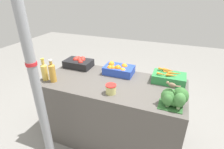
% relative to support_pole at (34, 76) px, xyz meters
% --- Properties ---
extents(ground_plane, '(10.00, 10.00, 0.00)m').
position_rel_support_pole_xyz_m(ground_plane, '(0.45, 0.69, -1.18)').
color(ground_plane, gray).
extents(market_table, '(1.69, 0.78, 0.85)m').
position_rel_support_pole_xyz_m(market_table, '(0.45, 0.69, -0.75)').
color(market_table, '#56514C').
rests_on(market_table, ground_plane).
extents(support_pole, '(0.09, 0.09, 2.35)m').
position_rel_support_pole_xyz_m(support_pole, '(0.00, 0.00, 0.00)').
color(support_pole, gray).
rests_on(support_pole, ground_plane).
extents(apple_crate, '(0.37, 0.24, 0.14)m').
position_rel_support_pole_xyz_m(apple_crate, '(-0.15, 0.94, -0.26)').
color(apple_crate, black).
rests_on(apple_crate, market_table).
extents(orange_crate, '(0.37, 0.24, 0.14)m').
position_rel_support_pole_xyz_m(orange_crate, '(0.44, 0.93, -0.26)').
color(orange_crate, '#2847B7').
rests_on(orange_crate, market_table).
extents(carrot_crate, '(0.37, 0.24, 0.14)m').
position_rel_support_pole_xyz_m(carrot_crate, '(1.07, 0.94, -0.27)').
color(carrot_crate, '#2D8442').
rests_on(carrot_crate, market_table).
extents(broccoli_pile, '(0.25, 0.20, 0.19)m').
position_rel_support_pole_xyz_m(broccoli_pile, '(1.16, 0.46, -0.23)').
color(broccoli_pile, '#2D602D').
rests_on(broccoli_pile, market_table).
extents(juice_bottle_golden, '(0.07, 0.07, 0.27)m').
position_rel_support_pole_xyz_m(juice_bottle_golden, '(-0.32, 0.46, -0.21)').
color(juice_bottle_golden, gold).
rests_on(juice_bottle_golden, market_table).
extents(juice_bottle_amber, '(0.08, 0.08, 0.28)m').
position_rel_support_pole_xyz_m(juice_bottle_amber, '(-0.21, 0.46, -0.20)').
color(juice_bottle_amber, gold).
rests_on(juice_bottle_amber, market_table).
extents(pickle_jar, '(0.11, 0.11, 0.10)m').
position_rel_support_pole_xyz_m(pickle_jar, '(0.53, 0.46, -0.27)').
color(pickle_jar, '#D1CC75').
rests_on(pickle_jar, market_table).
extents(sparrow_bird, '(0.13, 0.05, 0.05)m').
position_rel_support_pole_xyz_m(sparrow_bird, '(1.11, 0.47, -0.10)').
color(sparrow_bird, '#4C3D2D').
rests_on(sparrow_bird, broccoli_pile).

